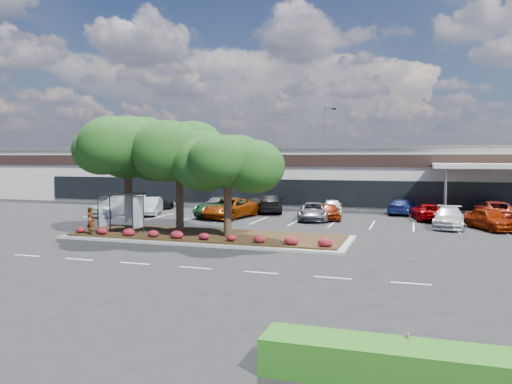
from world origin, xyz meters
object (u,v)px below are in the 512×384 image
(survey_stake, at_px, (407,348))
(light_pole, at_px, (325,162))
(car_1, at_px, (150,206))
(car_0, at_px, (117,206))

(survey_stake, bearing_deg, light_pole, 102.24)
(light_pole, height_order, car_1, light_pole)
(light_pole, xyz_separation_m, car_1, (-13.36, -13.70, -3.86))
(car_0, bearing_deg, survey_stake, -41.79)
(survey_stake, height_order, car_1, car_1)
(light_pole, relative_size, car_0, 1.79)
(light_pole, distance_m, car_0, 22.10)
(light_pole, distance_m, car_1, 19.52)
(light_pole, height_order, survey_stake, light_pole)
(light_pole, bearing_deg, car_0, -137.68)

